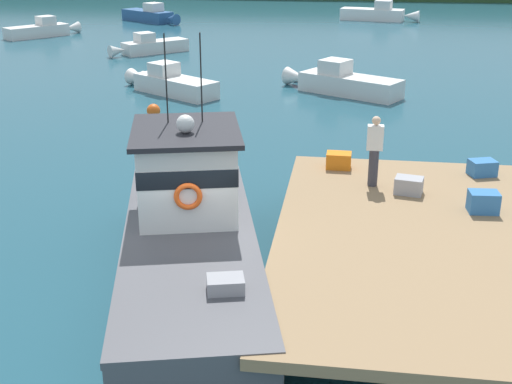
% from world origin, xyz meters
% --- Properties ---
extents(ground_plane, '(200.00, 200.00, 0.00)m').
position_xyz_m(ground_plane, '(0.00, 0.00, 0.00)').
color(ground_plane, '#1E4C5B').
extents(dock, '(6.00, 9.00, 1.20)m').
position_xyz_m(dock, '(4.80, 0.00, 1.07)').
color(dock, '#4C3D2D').
rests_on(dock, ground).
extents(main_fishing_boat, '(4.42, 9.95, 4.80)m').
position_xyz_m(main_fishing_boat, '(0.06, -0.16, 1.01)').
color(main_fishing_boat, '#4C4C51').
rests_on(main_fishing_boat, ground).
extents(crate_stack_mid_dock, '(0.61, 0.45, 0.39)m').
position_xyz_m(crate_stack_mid_dock, '(2.91, 3.71, 1.39)').
color(crate_stack_mid_dock, orange).
rests_on(crate_stack_mid_dock, dock).
extents(crate_single_by_cleat, '(0.71, 0.61, 0.37)m').
position_xyz_m(crate_single_by_cleat, '(6.31, 3.67, 1.39)').
color(crate_single_by_cleat, '#3370B2').
rests_on(crate_single_by_cleat, dock).
extents(crate_single_far, '(0.63, 0.48, 0.44)m').
position_xyz_m(crate_single_far, '(5.95, 1.34, 1.42)').
color(crate_single_far, '#3370B2').
rests_on(crate_single_far, dock).
extents(crate_stack_near_edge, '(0.67, 0.55, 0.37)m').
position_xyz_m(crate_stack_near_edge, '(4.49, 2.20, 1.38)').
color(crate_stack_near_edge, '#9E9EA3').
rests_on(crate_stack_near_edge, dock).
extents(deckhand_by_the_boat, '(0.36, 0.22, 1.63)m').
position_xyz_m(deckhand_by_the_boat, '(3.71, 2.60, 2.06)').
color(deckhand_by_the_boat, '#383842').
rests_on(deckhand_by_the_boat, dock).
extents(moored_boat_far_left, '(4.81, 3.70, 1.30)m').
position_xyz_m(moored_boat_far_left, '(-4.68, 16.13, 0.45)').
color(moored_boat_far_left, silver).
rests_on(moored_boat_far_left, ground).
extents(moored_boat_near_channel, '(5.39, 3.75, 1.42)m').
position_xyz_m(moored_boat_near_channel, '(2.72, 17.17, 0.49)').
color(moored_boat_near_channel, silver).
rests_on(moored_boat_near_channel, ground).
extents(moored_boat_far_right, '(4.04, 3.97, 1.20)m').
position_xyz_m(moored_boat_far_right, '(-8.42, 25.84, 0.41)').
color(moored_boat_far_right, silver).
rests_on(moored_boat_far_right, ground).
extents(moored_boat_outer_mooring, '(6.12, 2.50, 1.53)m').
position_xyz_m(moored_boat_outer_mooring, '(4.84, 42.81, 0.53)').
color(moored_boat_outer_mooring, white).
rests_on(moored_boat_outer_mooring, ground).
extents(moored_boat_mid_harbor, '(5.31, 4.17, 1.45)m').
position_xyz_m(moored_boat_mid_harbor, '(-12.37, 39.46, 0.50)').
color(moored_boat_mid_harbor, '#285184').
rests_on(moored_boat_mid_harbor, ground).
extents(moored_boat_off_the_point, '(4.01, 4.63, 1.30)m').
position_xyz_m(moored_boat_off_the_point, '(-17.35, 31.11, 0.45)').
color(moored_boat_off_the_point, silver).
rests_on(moored_boat_off_the_point, ground).
extents(mooring_buoy_outer, '(0.34, 0.34, 0.34)m').
position_xyz_m(mooring_buoy_outer, '(-6.79, 19.10, 0.17)').
color(mooring_buoy_outer, silver).
rests_on(mooring_buoy_outer, ground).
extents(mooring_buoy_channel_marker, '(0.51, 0.51, 0.51)m').
position_xyz_m(mooring_buoy_channel_marker, '(-4.27, 12.11, 0.26)').
color(mooring_buoy_channel_marker, '#EA5B19').
rests_on(mooring_buoy_channel_marker, ground).
extents(mooring_buoy_spare_mooring, '(0.36, 0.36, 0.36)m').
position_xyz_m(mooring_buoy_spare_mooring, '(0.54, 19.33, 0.18)').
color(mooring_buoy_spare_mooring, red).
rests_on(mooring_buoy_spare_mooring, ground).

